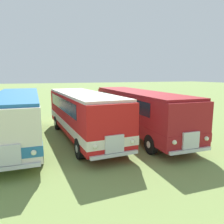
# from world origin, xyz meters

# --- Properties ---
(bus_fourth_in_row) EXTENTS (2.75, 11.33, 2.99)m
(bus_fourth_in_row) POSITION_xyz_m (1.95, 0.44, 1.76)
(bus_fourth_in_row) COLOR silver
(bus_fourth_in_row) RESTS_ON ground
(bus_fifth_in_row) EXTENTS (3.08, 10.12, 2.99)m
(bus_fifth_in_row) POSITION_xyz_m (5.84, -0.31, 1.75)
(bus_fifth_in_row) COLOR red
(bus_fifth_in_row) RESTS_ON ground
(bus_sixth_in_row) EXTENTS (2.76, 11.47, 2.99)m
(bus_sixth_in_row) POSITION_xyz_m (9.74, -0.33, 1.76)
(bus_sixth_in_row) COLOR maroon
(bus_sixth_in_row) RESTS_ON ground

